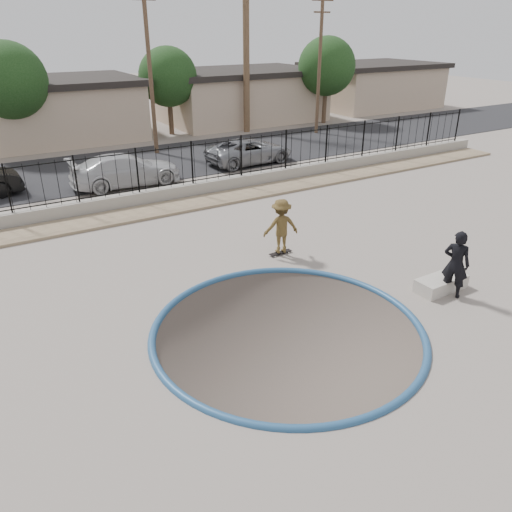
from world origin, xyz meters
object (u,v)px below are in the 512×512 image
object	(u,v)px
videographer	(456,264)
car_d	(250,151)
skater	(281,229)
skateboard	(280,253)
concrete_ledge	(441,284)
car_c	(126,170)

from	to	relation	value
videographer	car_d	xyz separation A→B (m)	(2.49, 15.86, -0.28)
skater	skateboard	bearing A→B (deg)	-75.59
skater	videographer	size ratio (longest dim) A/B	0.93
skater	concrete_ledge	world-z (taller)	skater
concrete_ledge	car_c	size ratio (longest dim) A/B	0.31
car_c	car_d	world-z (taller)	car_c
skateboard	videographer	xyz separation A→B (m)	(2.67, -4.87, 0.94)
concrete_ledge	videographer	bearing A→B (deg)	-90.34
videographer	car_d	world-z (taller)	videographer
skater	car_c	bearing A→B (deg)	-64.57
skater	car_d	size ratio (longest dim) A/B	0.38
skateboard	videographer	world-z (taller)	videographer
skateboard	concrete_ledge	world-z (taller)	concrete_ledge
skateboard	car_c	size ratio (longest dim) A/B	0.16
car_c	concrete_ledge	bearing A→B (deg)	-161.71
skateboard	car_c	world-z (taller)	car_c
skater	concrete_ledge	size ratio (longest dim) A/B	1.16
car_d	car_c	bearing A→B (deg)	91.53
car_c	car_d	size ratio (longest dim) A/B	1.06
skater	skateboard	world-z (taller)	skater
videographer	skater	bearing A→B (deg)	1.46
videographer	concrete_ledge	distance (m)	0.88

